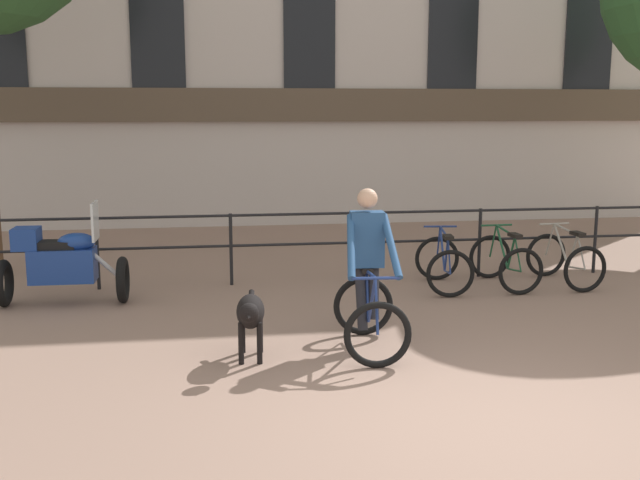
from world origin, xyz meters
The scene contains 8 objects.
ground_plane centered at (0.00, 0.00, 0.00)m, with size 60.00×60.00×0.00m, color #8E7060.
canal_railing centered at (0.00, 5.20, 0.71)m, with size 15.05×0.05×1.05m.
cyclist_with_bike centered at (-0.50, 2.12, 0.76)m, with size 0.76×1.22×1.70m.
dog centered at (-1.78, 1.86, 0.49)m, with size 0.33×0.97×0.69m.
parked_motorcycle centered at (-4.09, 4.40, 0.56)m, with size 1.63×0.64×1.35m.
parked_bicycle_near_lamp centered at (1.11, 4.54, 0.36)m, with size 0.80×1.18×0.86m.
parked_bicycle_mid_left centered at (2.02, 4.54, 0.36)m, with size 0.71×1.14×0.86m.
parked_bicycle_mid_right centered at (2.94, 4.54, 0.36)m, with size 0.75×1.16×0.86m.
Camera 1 is at (-2.14, -5.49, 2.55)m, focal length 42.00 mm.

